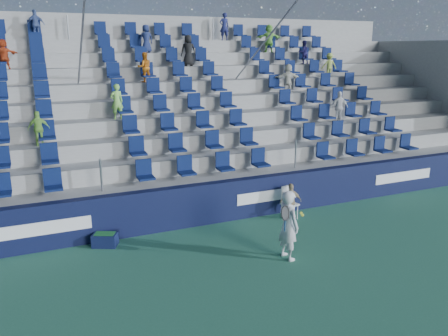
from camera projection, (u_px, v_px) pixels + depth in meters
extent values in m
plane|color=#2F6E51|center=(264.00, 271.00, 9.92)|extent=(70.00, 70.00, 0.00)
cube|color=#0E1334|center=(213.00, 203.00, 12.56)|extent=(24.00, 0.30, 1.20)
cube|color=white|center=(23.00, 231.00, 10.54)|extent=(3.20, 0.02, 0.34)
cube|color=white|center=(262.00, 197.00, 12.97)|extent=(1.60, 0.02, 0.34)
cube|color=white|center=(403.00, 176.00, 15.03)|extent=(2.40, 0.02, 0.34)
cube|color=#9B9B96|center=(206.00, 196.00, 13.07)|extent=(24.00, 0.85, 1.20)
cube|color=#9B9B96|center=(196.00, 181.00, 13.76)|extent=(24.00, 0.85, 1.70)
cube|color=#9B9B96|center=(188.00, 167.00, 14.44)|extent=(24.00, 0.85, 2.20)
cube|color=#9B9B96|center=(180.00, 154.00, 15.13)|extent=(24.00, 0.85, 2.70)
cube|color=#9B9B96|center=(173.00, 142.00, 15.82)|extent=(24.00, 0.85, 3.20)
cube|color=#9B9B96|center=(166.00, 131.00, 16.51)|extent=(24.00, 0.85, 3.70)
cube|color=#9B9B96|center=(160.00, 121.00, 17.20)|extent=(24.00, 0.85, 4.20)
cube|color=#9B9B96|center=(154.00, 112.00, 17.88)|extent=(24.00, 0.85, 4.70)
cube|color=#9B9B96|center=(149.00, 104.00, 18.57)|extent=(24.00, 0.85, 5.20)
cube|color=#9B9B96|center=(145.00, 90.00, 19.04)|extent=(24.00, 0.50, 6.20)
cube|color=#9B9B96|center=(421.00, 100.00, 19.99)|extent=(0.30, 7.65, 5.20)
cube|color=#0B1843|center=(206.00, 166.00, 12.81)|extent=(16.05, 0.50, 0.70)
cube|color=#0B1843|center=(196.00, 144.00, 13.44)|extent=(16.05, 0.50, 0.70)
cube|color=#0B1843|center=(187.00, 123.00, 14.06)|extent=(16.05, 0.50, 0.70)
cube|color=#0B1843|center=(178.00, 105.00, 14.68)|extent=(16.05, 0.50, 0.70)
cube|color=#0B1843|center=(171.00, 88.00, 15.30)|extent=(16.05, 0.50, 0.70)
cube|color=#0B1843|center=(164.00, 72.00, 15.92)|extent=(16.05, 0.50, 0.70)
cube|color=#0B1843|center=(158.00, 57.00, 16.54)|extent=(16.05, 0.50, 0.70)
cube|color=#0B1843|center=(152.00, 44.00, 17.16)|extent=(16.05, 0.50, 0.70)
cube|color=#0B1843|center=(146.00, 31.00, 17.79)|extent=(16.05, 0.50, 0.70)
cylinder|color=gray|center=(80.00, 66.00, 13.96)|extent=(0.06, 7.68, 4.55)
cylinder|color=gray|center=(248.00, 63.00, 16.21)|extent=(0.06, 7.68, 4.55)
imported|color=#B53B18|center=(4.00, 54.00, 14.50)|extent=(0.95, 0.50, 0.98)
imported|color=#A3BB4B|center=(329.00, 65.00, 18.54)|extent=(0.72, 0.55, 0.98)
imported|color=#191E4D|center=(224.00, 27.00, 18.97)|extent=(0.45, 0.31, 1.15)
imported|color=#1B194B|center=(303.00, 52.00, 18.88)|extent=(0.49, 0.39, 1.00)
imported|color=#7AC44E|center=(117.00, 102.00, 13.81)|extent=(0.44, 0.32, 1.11)
imported|color=beige|center=(288.00, 78.00, 16.96)|extent=(1.05, 0.44, 1.10)
imported|color=#7CCC51|center=(269.00, 38.00, 19.01)|extent=(1.14, 0.67, 1.17)
imported|color=#83C24D|center=(39.00, 129.00, 12.33)|extent=(0.59, 0.27, 0.99)
imported|color=silver|center=(339.00, 107.00, 16.17)|extent=(0.73, 0.44, 1.15)
imported|color=#1A244F|center=(146.00, 39.00, 16.99)|extent=(0.55, 0.39, 1.07)
imported|color=#C66A17|center=(145.00, 67.00, 15.56)|extent=(0.51, 0.40, 1.05)
imported|color=#435893|center=(36.00, 24.00, 16.15)|extent=(0.66, 0.39, 1.06)
imported|color=black|center=(188.00, 51.00, 16.89)|extent=(0.63, 0.46, 1.18)
imported|color=silver|center=(288.00, 225.00, 10.31)|extent=(0.49, 0.67, 1.71)
cylinder|color=navy|center=(285.00, 225.00, 9.96)|extent=(0.03, 0.03, 0.28)
torus|color=black|center=(285.00, 213.00, 9.88)|extent=(0.30, 0.17, 0.28)
plane|color=#262626|center=(285.00, 213.00, 9.88)|extent=(0.30, 0.16, 0.29)
sphere|color=yellow|center=(303.00, 215.00, 10.15)|extent=(0.07, 0.07, 0.07)
sphere|color=yellow|center=(301.00, 213.00, 10.20)|extent=(0.07, 0.07, 0.07)
cube|color=white|center=(290.00, 204.00, 12.89)|extent=(0.50, 0.50, 0.04)
cube|color=white|center=(287.00, 194.00, 13.00)|extent=(0.42, 0.12, 0.52)
cylinder|color=white|center=(287.00, 214.00, 12.74)|extent=(0.03, 0.03, 0.42)
cylinder|color=white|center=(297.00, 212.00, 12.87)|extent=(0.03, 0.03, 0.42)
cylinder|color=white|center=(282.00, 210.00, 13.04)|extent=(0.03, 0.03, 0.42)
cylinder|color=white|center=(291.00, 209.00, 13.17)|extent=(0.03, 0.03, 0.42)
imported|color=tan|center=(291.00, 201.00, 12.82)|extent=(0.69, 0.43, 1.09)
cube|color=#10183E|center=(105.00, 240.00, 11.15)|extent=(0.72, 0.61, 0.33)
cube|color=#1E662D|center=(105.00, 237.00, 11.13)|extent=(0.57, 0.47, 0.20)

